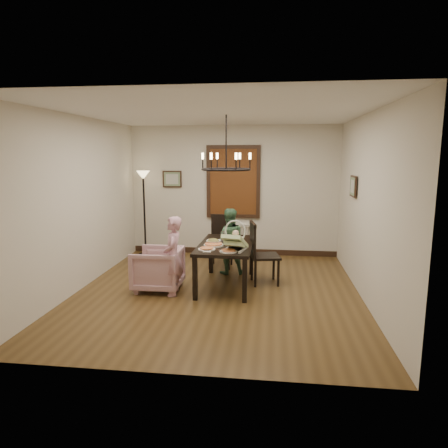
% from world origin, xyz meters
% --- Properties ---
extents(room_shell, '(4.51, 5.00, 2.81)m').
position_xyz_m(room_shell, '(0.00, 0.37, 1.40)').
color(room_shell, brown).
rests_on(room_shell, ground).
extents(dining_table, '(0.90, 1.57, 0.73)m').
position_xyz_m(dining_table, '(0.10, 0.29, 0.64)').
color(dining_table, black).
rests_on(dining_table, room_shell).
extents(chair_far, '(0.47, 0.47, 1.03)m').
position_xyz_m(chair_far, '(-0.14, 1.42, 0.51)').
color(chair_far, black).
rests_on(chair_far, room_shell).
extents(chair_right, '(0.56, 0.56, 1.08)m').
position_xyz_m(chair_right, '(0.74, 0.52, 0.54)').
color(chair_right, black).
rests_on(chair_right, room_shell).
extents(armchair, '(0.77, 0.75, 0.69)m').
position_xyz_m(armchair, '(-0.99, -0.02, 0.35)').
color(armchair, '#C596A7').
rests_on(armchair, room_shell).
extents(elderly_woman, '(0.29, 0.41, 1.03)m').
position_xyz_m(elderly_woman, '(-0.67, -0.22, 0.52)').
color(elderly_woman, '#C88D9E').
rests_on(elderly_woman, room_shell).
extents(seated_man, '(0.56, 0.47, 1.01)m').
position_xyz_m(seated_man, '(0.07, 1.02, 0.51)').
color(seated_man, '#43714C').
rests_on(seated_man, room_shell).
extents(baby_bouncer, '(0.46, 0.56, 0.32)m').
position_xyz_m(baby_bouncer, '(0.29, -0.14, 0.89)').
color(baby_bouncer, beige).
rests_on(baby_bouncer, dining_table).
extents(salad_bowl, '(0.29, 0.29, 0.07)m').
position_xyz_m(salad_bowl, '(-0.11, 0.26, 0.76)').
color(salad_bowl, white).
rests_on(salad_bowl, dining_table).
extents(pizza_platter, '(0.32, 0.32, 0.04)m').
position_xyz_m(pizza_platter, '(-0.08, 0.12, 0.75)').
color(pizza_platter, tan).
rests_on(pizza_platter, dining_table).
extents(drinking_glass, '(0.06, 0.06, 0.12)m').
position_xyz_m(drinking_glass, '(0.05, 0.29, 0.79)').
color(drinking_glass, silver).
rests_on(drinking_glass, dining_table).
extents(window_blinds, '(1.00, 0.03, 1.40)m').
position_xyz_m(window_blinds, '(0.00, 2.46, 1.60)').
color(window_blinds, brown).
rests_on(window_blinds, room_shell).
extents(radiator, '(0.92, 0.12, 0.62)m').
position_xyz_m(radiator, '(0.00, 2.48, 0.35)').
color(radiator, silver).
rests_on(radiator, room_shell).
extents(picture_back, '(0.42, 0.03, 0.36)m').
position_xyz_m(picture_back, '(-1.35, 2.47, 1.65)').
color(picture_back, black).
rests_on(picture_back, room_shell).
extents(picture_right, '(0.03, 0.42, 0.36)m').
position_xyz_m(picture_right, '(2.21, 0.90, 1.65)').
color(picture_right, black).
rests_on(picture_right, room_shell).
extents(floor_lamp, '(0.30, 0.30, 1.80)m').
position_xyz_m(floor_lamp, '(-1.90, 2.15, 0.90)').
color(floor_lamp, black).
rests_on(floor_lamp, room_shell).
extents(chandelier, '(0.80, 0.80, 0.04)m').
position_xyz_m(chandelier, '(0.10, 0.29, 1.95)').
color(chandelier, black).
rests_on(chandelier, room_shell).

